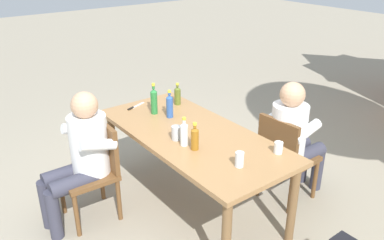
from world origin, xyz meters
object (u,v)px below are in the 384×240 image
Objects in this scene: person_in_white_shirt at (293,135)px; bottle_olive at (178,95)px; person_in_plaid_shirt at (81,153)px; bottle_clear at (184,133)px; bottle_green at (154,101)px; bottle_blue at (170,106)px; cup_steel at (176,133)px; cup_glass at (240,159)px; dining_table at (192,142)px; cup_white at (278,148)px; chair_near_left at (95,166)px; table_knife at (135,107)px; bottle_amber at (195,138)px; chair_far_right at (284,155)px.

person_in_white_shirt is 1.20m from bottle_olive.
person_in_plaid_shirt is 0.89m from bottle_clear.
bottle_clear is 0.80× the size of bottle_green.
cup_steel is at bearing -27.57° from bottle_blue.
person_in_plaid_shirt is 10.24× the size of cup_glass.
dining_table is 0.77m from cup_white.
bottle_green reaches higher than bottle_blue.
chair_near_left reaches higher than cup_white.
bottle_green is at bearing 99.18° from person_in_plaid_shirt.
bottle_olive is 1.95× the size of cup_glass.
person_in_white_shirt is 1.17m from bottle_blue.
bottle_green is at bearing 15.95° from table_knife.
bottle_olive is at bearing 152.92° from bottle_amber.
cup_white is (1.12, 1.16, 0.15)m from person_in_plaid_shirt.
cup_steel is 0.52× the size of table_knife.
chair_far_right is 1.52m from table_knife.
bottle_clear is at bearing -166.28° from cup_glass.
bottle_green is 1.21m from cup_glass.
bottle_clear is 0.53m from cup_glass.
chair_far_right is 0.74× the size of person_in_white_shirt.
cup_glass is 0.64m from cup_steel.
cup_white is at bearing -63.01° from person_in_white_shirt.
dining_table is 0.67m from cup_glass.
person_in_plaid_shirt is 1.16m from bottle_olive.
bottle_olive is at bearing 99.53° from person_in_plaid_shirt.
chair_near_left is 1.31m from cup_glass.
chair_near_left is 3.57× the size of bottle_clear.
table_knife is at bearing 175.18° from bottle_clear.
cup_steel reaches higher than dining_table.
table_knife is at bearing -172.53° from dining_table.
person_in_plaid_shirt reaches higher than dining_table.
person_in_plaid_shirt is 5.08× the size of table_knife.
chair_near_left is 1.80m from person_in_white_shirt.
chair_far_right reaches higher than cup_white.
person_in_plaid_shirt is 4.84× the size of bottle_clear.
person_in_plaid_shirt is 0.85m from bottle_green.
cup_steel is at bearing -82.65° from dining_table.
person_in_white_shirt is (0.42, 0.84, -0.02)m from dining_table.
chair_near_left is 3.87× the size of bottle_olive.
person_in_white_shirt is 1.33m from bottle_green.
bottle_amber reaches higher than chair_far_right.
person_in_white_shirt is 10.24× the size of cup_glass.
chair_near_left is at bearing -135.92° from bottle_clear.
person_in_plaid_shirt is 0.91m from bottle_blue.
table_knife is (-0.81, -0.11, 0.09)m from dining_table.
cup_steel is at bearing -14.34° from bottle_green.
table_knife is at bearing 174.84° from cup_steel.
chair_near_left is 0.86m from bottle_blue.
cup_glass is at bearing 1.75° from table_knife.
bottle_green reaches higher than cup_white.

